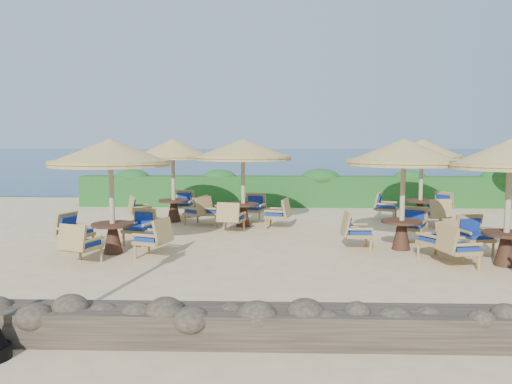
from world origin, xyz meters
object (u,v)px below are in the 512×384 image
at_px(cafe_set_1, 403,171).
at_px(cafe_set_3, 173,166).
at_px(cafe_set_4, 243,165).
at_px(cafe_set_5, 422,165).
at_px(cafe_set_2, 509,185).
at_px(cafe_set_0, 111,175).

xyz_separation_m(cafe_set_1, cafe_set_3, (-6.28, 3.91, -0.09)).
xyz_separation_m(cafe_set_4, cafe_set_5, (5.64, 1.04, -0.04)).
bearing_deg(cafe_set_2, cafe_set_5, 91.29).
bearing_deg(cafe_set_4, cafe_set_2, -38.43).
distance_m(cafe_set_3, cafe_set_4, 2.44).
height_order(cafe_set_0, cafe_set_1, same).
distance_m(cafe_set_1, cafe_set_5, 4.42).
distance_m(cafe_set_2, cafe_set_4, 7.36).
height_order(cafe_set_2, cafe_set_3, same).
height_order(cafe_set_2, cafe_set_4, same).
distance_m(cafe_set_0, cafe_set_4, 4.65).
bearing_deg(cafe_set_2, cafe_set_4, 141.57).
relative_size(cafe_set_1, cafe_set_2, 0.96).
distance_m(cafe_set_1, cafe_set_4, 5.03).
distance_m(cafe_set_0, cafe_set_1, 6.84).
bearing_deg(cafe_set_0, cafe_set_5, 29.24).
bearing_deg(cafe_set_2, cafe_set_3, 146.08).
bearing_deg(cafe_set_0, cafe_set_2, -5.82).
bearing_deg(cafe_set_0, cafe_set_1, 5.30).
xyz_separation_m(cafe_set_1, cafe_set_4, (-3.98, 3.07, -0.04)).
height_order(cafe_set_1, cafe_set_2, same).
bearing_deg(cafe_set_2, cafe_set_1, 139.73).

